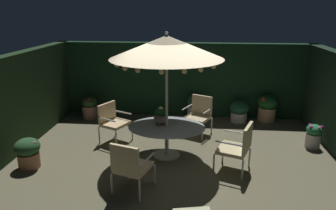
{
  "coord_description": "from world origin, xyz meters",
  "views": [
    {
      "loc": [
        0.42,
        -6.02,
        3.19
      ],
      "look_at": [
        -0.21,
        0.6,
        1.1
      ],
      "focal_mm": 33.42,
      "sensor_mm": 36.0,
      "label": 1
    }
  ],
  "objects": [
    {
      "name": "ground_plane",
      "position": [
        0.0,
        0.0,
        -0.01
      ],
      "size": [
        7.65,
        6.7,
        0.02
      ],
      "primitive_type": "cube",
      "color": "brown"
    },
    {
      "name": "hedge_backdrop_left",
      "position": [
        -3.67,
        0.0,
        1.1
      ],
      "size": [
        0.3,
        6.7,
        2.2
      ],
      "primitive_type": "cube",
      "color": "#1D321A",
      "rests_on": "ground_plane"
    },
    {
      "name": "hedge_backdrop_rear",
      "position": [
        0.0,
        3.2,
        1.1
      ],
      "size": [
        7.65,
        0.3,
        2.2
      ],
      "primitive_type": "cube",
      "color": "#17331D",
      "rests_on": "ground_plane"
    },
    {
      "name": "patio_chair_east",
      "position": [
        1.28,
        -0.26,
        0.58
      ],
      "size": [
        0.79,
        0.82,
        1.02
      ],
      "color": "silver",
      "rests_on": "ground_plane"
    },
    {
      "name": "potted_plant_front_corner",
      "position": [
        -2.74,
        2.56,
        0.34
      ],
      "size": [
        0.44,
        0.44,
        0.66
      ],
      "color": "#8D6155",
      "rests_on": "ground_plane"
    },
    {
      "name": "potted_plant_left_near",
      "position": [
        -3.0,
        -0.49,
        0.35
      ],
      "size": [
        0.51,
        0.51,
        0.64
      ],
      "color": "#A06646",
      "rests_on": "ground_plane"
    },
    {
      "name": "centerpiece_planter",
      "position": [
        -0.35,
        0.39,
        0.94
      ],
      "size": [
        0.31,
        0.31,
        0.41
      ],
      "color": "olive",
      "rests_on": "patio_dining_table"
    },
    {
      "name": "patio_dining_table",
      "position": [
        -0.21,
        0.3,
        0.59
      ],
      "size": [
        1.69,
        1.36,
        0.71
      ],
      "color": "beige",
      "rests_on": "ground_plane"
    },
    {
      "name": "patio_chair_north",
      "position": [
        -1.62,
        1.0,
        0.56
      ],
      "size": [
        0.79,
        0.82,
        0.95
      ],
      "color": "beige",
      "rests_on": "ground_plane"
    },
    {
      "name": "patio_chair_northeast",
      "position": [
        -0.7,
        -1.21,
        0.56
      ],
      "size": [
        0.75,
        0.77,
        0.99
      ],
      "color": "beige",
      "rests_on": "ground_plane"
    },
    {
      "name": "patio_umbrella",
      "position": [
        -0.21,
        0.3,
        2.41
      ],
      "size": [
        2.34,
        2.34,
        2.73
      ],
      "color": "silver",
      "rests_on": "ground_plane"
    },
    {
      "name": "potted_plant_back_left",
      "position": [
        0.41,
        2.85,
        0.39
      ],
      "size": [
        0.56,
        0.56,
        0.74
      ],
      "color": "beige",
      "rests_on": "ground_plane"
    },
    {
      "name": "patio_chair_southeast",
      "position": [
        0.5,
        1.72,
        0.55
      ],
      "size": [
        0.81,
        0.8,
        0.98
      ],
      "color": "beige",
      "rests_on": "ground_plane"
    },
    {
      "name": "potted_plant_left_far",
      "position": [
        1.65,
        2.7,
        0.33
      ],
      "size": [
        0.55,
        0.55,
        0.62
      ],
      "color": "beige",
      "rests_on": "ground_plane"
    },
    {
      "name": "potted_plant_right_near",
      "position": [
        2.47,
        2.84,
        0.41
      ],
      "size": [
        0.58,
        0.58,
        0.77
      ],
      "color": "tan",
      "rests_on": "ground_plane"
    },
    {
      "name": "potted_plant_back_right",
      "position": [
        3.2,
        1.09,
        0.31
      ],
      "size": [
        0.36,
        0.36,
        0.57
      ],
      "color": "silver",
      "rests_on": "ground_plane"
    }
  ]
}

